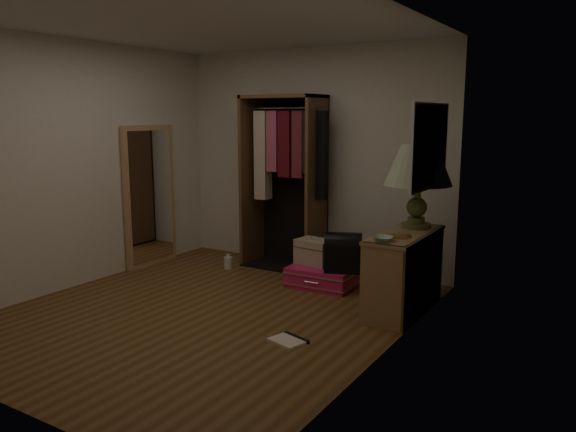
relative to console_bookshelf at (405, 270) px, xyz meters
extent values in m
plane|color=brown|center=(-1.53, -1.05, -0.39)|extent=(4.00, 4.00, 0.00)
cube|color=silver|center=(-1.53, 0.95, 0.91)|extent=(3.50, 0.02, 2.60)
cube|color=silver|center=(0.22, -1.05, 0.91)|extent=(0.02, 4.00, 2.60)
cube|color=silver|center=(-3.28, -1.05, 0.91)|extent=(0.02, 4.00, 2.60)
cube|color=silver|center=(-1.53, -1.05, 2.21)|extent=(3.50, 4.00, 0.01)
cube|color=silver|center=(0.20, -0.05, 1.16)|extent=(0.03, 0.96, 0.76)
cube|color=black|center=(0.19, -0.05, 1.16)|extent=(0.03, 0.90, 0.70)
cube|color=silver|center=(0.18, -0.05, 0.85)|extent=(0.01, 0.88, 0.02)
cube|color=silver|center=(0.18, -0.05, 0.93)|extent=(0.01, 0.88, 0.02)
cube|color=silver|center=(0.18, -0.05, 1.00)|extent=(0.01, 0.88, 0.02)
cube|color=silver|center=(0.18, -0.05, 1.08)|extent=(0.01, 0.88, 0.02)
cube|color=silver|center=(0.18, -0.05, 1.16)|extent=(0.01, 0.88, 0.02)
cube|color=silver|center=(0.18, -0.05, 1.24)|extent=(0.01, 0.88, 0.02)
cube|color=silver|center=(0.18, -0.05, 1.32)|extent=(0.01, 0.88, 0.02)
cube|color=silver|center=(0.18, -0.05, 1.39)|extent=(0.01, 0.88, 0.02)
cube|color=silver|center=(0.18, -0.05, 1.47)|extent=(0.01, 0.88, 0.02)
cube|color=olive|center=(0.01, -0.58, -0.01)|extent=(0.40, 0.03, 0.75)
cube|color=olive|center=(0.01, 0.49, -0.01)|extent=(0.40, 0.03, 0.75)
cube|color=olive|center=(0.01, -0.05, -0.33)|extent=(0.40, 1.04, 0.03)
cube|color=olive|center=(0.01, -0.05, 0.18)|extent=(0.40, 1.04, 0.03)
cube|color=olive|center=(0.01, -0.05, 0.35)|extent=(0.42, 1.12, 0.03)
cube|color=brown|center=(0.20, -0.05, -0.01)|extent=(0.02, 1.10, 0.75)
cube|color=olive|center=(0.00, 0.28, 0.26)|extent=(0.36, 0.38, 0.13)
cube|color=gray|center=(-0.08, -0.52, -0.19)|extent=(0.16, 0.03, 0.24)
cube|color=#4C3833|center=(-0.07, -0.47, -0.16)|extent=(0.19, 0.05, 0.30)
cube|color=#B7AD99|center=(-0.07, -0.41, -0.17)|extent=(0.18, 0.04, 0.29)
cube|color=brown|center=(-0.08, -0.36, -0.19)|extent=(0.17, 0.04, 0.24)
cube|color=#3F4C59|center=(-0.07, -0.32, -0.18)|extent=(0.18, 0.03, 0.28)
cube|color=gray|center=(-0.06, -0.27, -0.17)|extent=(0.21, 0.04, 0.29)
cube|color=#59594C|center=(-0.06, -0.21, -0.18)|extent=(0.22, 0.05, 0.27)
cube|color=#B2724C|center=(-0.09, -0.16, -0.18)|extent=(0.15, 0.04, 0.26)
cube|color=beige|center=(-0.07, -0.11, -0.18)|extent=(0.19, 0.04, 0.27)
cube|color=#332D38|center=(-0.06, -0.07, -0.16)|extent=(0.21, 0.03, 0.31)
cube|color=gray|center=(-0.08, -0.03, -0.17)|extent=(0.18, 0.03, 0.29)
cube|color=#4C3833|center=(-0.06, 0.02, -0.16)|extent=(0.21, 0.04, 0.30)
cube|color=#B7AD99|center=(-0.08, 0.07, -0.16)|extent=(0.17, 0.04, 0.32)
cube|color=brown|center=(-0.08, 0.11, -0.17)|extent=(0.16, 0.05, 0.28)
cube|color=#3F4C59|center=(-0.07, 0.16, -0.20)|extent=(0.19, 0.04, 0.23)
cube|color=gray|center=(-0.08, 0.20, -0.18)|extent=(0.18, 0.03, 0.26)
cube|color=#59594C|center=(-0.08, 0.24, -0.19)|extent=(0.16, 0.04, 0.25)
cube|color=#B2724C|center=(-0.06, 0.29, -0.17)|extent=(0.21, 0.03, 0.30)
cube|color=beige|center=(-0.08, 0.33, -0.19)|extent=(0.17, 0.05, 0.25)
cube|color=#332D38|center=(-0.07, 0.38, -0.16)|extent=(0.19, 0.03, 0.32)
cube|color=gray|center=(-0.06, 0.42, -0.17)|extent=(0.21, 0.03, 0.29)
cube|color=brown|center=(-2.24, 0.69, 0.64)|extent=(0.04, 0.50, 2.05)
cube|color=brown|center=(-1.33, 0.69, 0.64)|extent=(0.04, 0.50, 2.05)
cube|color=brown|center=(-1.78, 0.69, 1.64)|extent=(0.95, 0.50, 0.04)
cube|color=black|center=(-1.78, 0.93, 0.64)|extent=(0.95, 0.02, 2.05)
cube|color=black|center=(-1.78, 0.69, -0.38)|extent=(0.95, 0.50, 0.02)
cylinder|color=white|center=(-1.78, 0.69, 1.51)|extent=(0.87, 0.02, 0.02)
cube|color=beige|center=(-2.06, 0.67, 0.95)|extent=(0.16, 0.16, 1.05)
cube|color=#BF4C72|center=(-1.89, 0.67, 1.13)|extent=(0.14, 0.15, 0.71)
cube|color=#590F19|center=(-1.73, 0.67, 1.10)|extent=(0.16, 0.15, 0.77)
cube|color=maroon|center=(-1.56, 0.67, 1.10)|extent=(0.13, 0.11, 0.77)
cube|color=black|center=(-1.40, 0.67, 1.13)|extent=(0.14, 0.15, 0.71)
cube|color=black|center=(-1.26, 0.67, 0.98)|extent=(0.11, 0.10, 1.00)
cube|color=tan|center=(-3.24, -0.05, 0.46)|extent=(0.05, 0.80, 1.70)
cube|color=white|center=(-3.21, -0.05, 0.46)|extent=(0.01, 0.68, 1.58)
cube|color=#D0195B|center=(-1.01, 0.23, -0.28)|extent=(0.71, 0.53, 0.21)
cube|color=white|center=(-1.01, 0.23, -0.34)|extent=(0.73, 0.55, 0.01)
cube|color=white|center=(-1.01, 0.23, -0.22)|extent=(0.73, 0.55, 0.01)
cylinder|color=white|center=(-0.99, -0.02, -0.28)|extent=(0.16, 0.03, 0.02)
cube|color=tan|center=(-1.14, 0.31, -0.04)|extent=(0.42, 0.32, 0.27)
cube|color=brown|center=(-1.14, 0.31, 0.02)|extent=(0.43, 0.32, 0.01)
cylinder|color=white|center=(-1.14, 0.31, 0.11)|extent=(0.11, 0.03, 0.02)
cube|color=black|center=(-0.74, 0.20, -0.03)|extent=(0.45, 0.38, 0.29)
cylinder|color=black|center=(-0.74, 0.20, 0.12)|extent=(0.45, 0.38, 0.25)
cylinder|color=#474E25|center=(0.01, 0.24, 0.38)|extent=(0.31, 0.31, 0.05)
cylinder|color=#474E25|center=(0.01, 0.24, 0.44)|extent=(0.18, 0.18, 0.06)
sphere|color=#474E25|center=(0.01, 0.24, 0.56)|extent=(0.22, 0.22, 0.20)
cylinder|color=#474E25|center=(0.01, 0.24, 0.72)|extent=(0.08, 0.08, 0.11)
cone|color=beige|center=(0.01, 0.24, 0.97)|extent=(0.72, 0.72, 0.39)
cone|color=#E7EECE|center=(0.01, 0.24, 0.97)|extent=(0.65, 0.65, 0.37)
cylinder|color=#A27C3E|center=(0.01, -0.23, 0.37)|extent=(0.30, 0.30, 0.01)
imported|color=#96B49A|center=(-0.04, -0.48, 0.38)|extent=(0.19, 0.19, 0.04)
cylinder|color=silver|center=(-2.29, 0.26, -0.32)|extent=(0.12, 0.12, 0.15)
cylinder|color=silver|center=(-2.29, 0.26, -0.23)|extent=(0.05, 0.05, 0.03)
cube|color=beige|center=(-0.53, -1.25, -0.38)|extent=(0.33, 0.29, 0.02)
cube|color=black|center=(-0.50, -1.16, -0.38)|extent=(0.28, 0.11, 0.03)
camera|label=1|loc=(1.73, -4.92, 1.44)|focal=35.00mm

